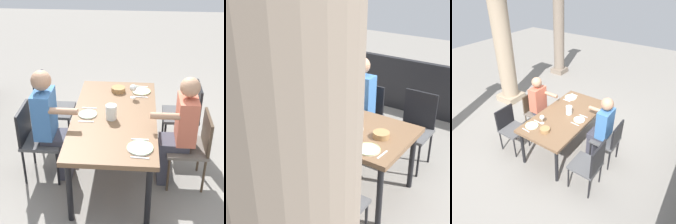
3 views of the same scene
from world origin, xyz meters
TOP-DOWN VIEW (x-y plane):
  - ground_plane at (0.00, 0.00)m, footprint 16.00×16.00m
  - dining_table at (0.00, 0.00)m, footprint 1.77×0.92m
  - chair_west_north at (-0.61, 0.88)m, footprint 0.44×0.44m
  - chair_west_south at (-0.61, -0.88)m, footprint 0.44×0.44m
  - chair_mid_north at (0.11, 0.87)m, footprint 0.44×0.44m
  - chair_mid_south at (0.11, -0.87)m, footprint 0.44×0.44m
  - diner_woman_green at (0.11, 0.70)m, footprint 0.35×0.49m
  - diner_man_white at (0.11, -0.69)m, footprint 0.35×0.50m
  - plate_0 at (-0.61, 0.29)m, footprint 0.23×0.23m
  - wine_glass_0 at (-0.45, 0.19)m, footprint 0.08×0.08m
  - fork_0 at (-0.76, 0.29)m, footprint 0.03×0.17m
  - spoon_0 at (-0.46, 0.29)m, footprint 0.03×0.17m
  - plate_1 at (0.01, -0.30)m, footprint 0.21×0.21m
  - fork_1 at (-0.14, -0.30)m, footprint 0.02×0.17m
  - spoon_1 at (0.16, -0.30)m, footprint 0.02×0.17m
  - plate_2 at (0.61, 0.28)m, footprint 0.25×0.25m
  - fork_2 at (0.46, 0.28)m, footprint 0.02×0.17m
  - spoon_2 at (0.76, 0.28)m, footprint 0.03×0.17m
  - water_pitcher at (0.07, -0.03)m, footprint 0.12×0.12m
  - bread_basket at (-0.60, 0.01)m, footprint 0.17×0.17m

SIDE VIEW (x-z plane):
  - ground_plane at x=0.00m, z-range 0.00..0.00m
  - chair_mid_north at x=0.11m, z-range 0.08..0.94m
  - chair_west_north at x=-0.61m, z-range 0.08..0.95m
  - chair_mid_south at x=0.11m, z-range 0.08..0.97m
  - chair_west_south at x=-0.61m, z-range 0.07..1.01m
  - diner_woman_green at x=0.11m, z-range 0.05..1.34m
  - dining_table at x=0.00m, z-range 0.32..1.08m
  - diner_man_white at x=0.11m, z-range 0.05..1.37m
  - fork_0 at x=-0.76m, z-range 0.77..0.77m
  - spoon_0 at x=-0.46m, z-range 0.77..0.77m
  - fork_1 at x=-0.14m, z-range 0.77..0.77m
  - spoon_1 at x=0.16m, z-range 0.77..0.77m
  - fork_2 at x=0.46m, z-range 0.77..0.77m
  - spoon_2 at x=0.76m, z-range 0.77..0.77m
  - plate_2 at x=0.61m, z-range 0.77..0.78m
  - plate_0 at x=-0.61m, z-range 0.77..0.78m
  - plate_1 at x=0.01m, z-range 0.77..0.78m
  - bread_basket at x=-0.60m, z-range 0.77..0.83m
  - water_pitcher at x=0.07m, z-range 0.76..0.92m
  - wine_glass_0 at x=-0.45m, z-range 0.81..0.98m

